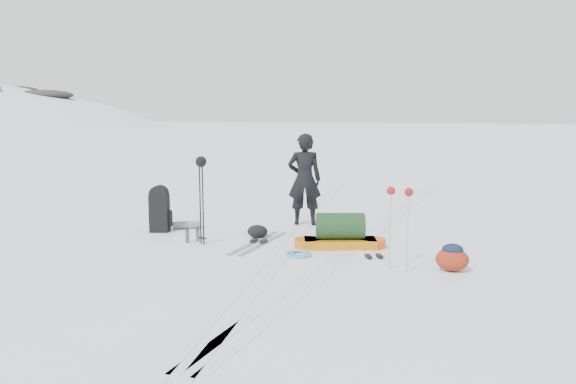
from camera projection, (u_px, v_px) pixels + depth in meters
The scene contains 13 objects.
ground at pixel (286, 246), 9.73m from camera, with size 200.00×200.00×0.00m, color white.
ski_tracks at pixel (330, 237), 10.41m from camera, with size 3.38×17.97×0.01m.
skier at pixel (304, 179), 11.39m from camera, with size 0.68×0.45×1.87m, color black.
pulk_sled at pixel (340, 234), 9.57m from camera, with size 1.63×0.85×0.60m.
expedition_rucksack at pixel (163, 210), 10.83m from camera, with size 0.86×0.76×0.90m.
ski_poles_black at pixel (201, 172), 9.65m from camera, with size 0.21×0.19×1.55m.
ski_poles_silver at pixel (400, 201), 8.06m from camera, with size 0.38×0.20×1.23m.
touring_skis_grey at pixel (259, 242), 9.89m from camera, with size 0.51×1.89×0.07m.
touring_skis_white at pixel (374, 258), 8.85m from camera, with size 0.99×1.77×0.07m.
rope_coil at pixel (299, 254), 9.07m from camera, with size 0.46×0.46×0.05m.
small_daypack at pixel (452, 258), 8.16m from camera, with size 0.51×0.40×0.41m.
thermos_pair at pixel (192, 235), 9.98m from camera, with size 0.20×0.23×0.27m.
stuff_sack at pixel (258, 231), 10.31m from camera, with size 0.45×0.38×0.24m.
Camera 1 is at (2.52, -9.16, 2.32)m, focal length 35.00 mm.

